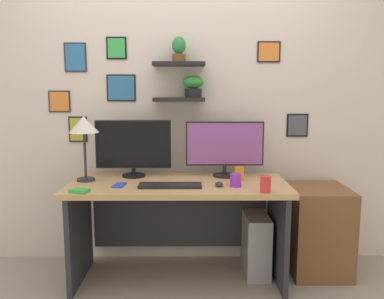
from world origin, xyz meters
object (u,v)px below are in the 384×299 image
Objects in this scene: monitor_left at (133,147)px; scissors_tray at (80,191)px; desk at (179,208)px; drawer_cabinet at (318,230)px; monitor_right at (225,147)px; pen_cup at (239,174)px; coffee_mug at (236,180)px; keyboard at (170,185)px; water_cup at (265,184)px; desk_lamp at (84,128)px; cell_phone at (119,185)px; computer_mouse at (219,184)px; computer_tower_right at (256,244)px.

monitor_left reaches higher than scissors_tray.
desk is 2.37× the size of drawer_cabinet.
monitor_right is 6.05× the size of pen_cup.
pen_cup reaches higher than coffee_mug.
monitor_right is at bearing 40.25° from keyboard.
pen_cup is 0.37m from water_cup.
desk is 15.99× the size of pen_cup.
scissors_tray is at bearing -171.52° from coffee_mug.
desk_lamp reaches higher than desk.
monitor_right is 0.26m from pen_cup.
monitor_right is at bearing 29.48° from cell_phone.
desk is 0.51m from coffee_mug.
desk is 17.77× the size of computer_mouse.
water_cup is (0.59, -0.33, 0.27)m from desk.
coffee_mug is at bearing -9.50° from desk_lamp.
cell_phone is at bearing 37.88° from scissors_tray.
drawer_cabinet is (1.14, 0.26, -0.42)m from keyboard.
water_cup is at bearing -65.11° from monitor_right.
computer_tower_right is at bearing 5.66° from desk.
pen_cup is (0.10, -0.15, -0.18)m from monitor_right.
computer_tower_right is at bearing 20.39° from keyboard.
monitor_left is at bearing 131.00° from keyboard.
computer_mouse reaches higher than computer_tower_right.
computer_mouse is at bearing -132.22° from pen_cup.
computer_tower_right is at bearing 88.04° from water_cup.
pen_cup is (0.81, -0.15, -0.18)m from monitor_left.
keyboard is at bearing 2.51° from cell_phone.
cell_phone is at bearing 175.38° from keyboard.
coffee_mug is 1.07m from scissors_tray.
computer_tower_right is at bearing -177.53° from drawer_cabinet.
water_cup is at bearing -29.66° from desk.
computer_mouse is 0.13× the size of drawer_cabinet.
computer_mouse is 0.19× the size of desk_lamp.
keyboard is 0.66m from water_cup.
monitor_right is at bearing 98.51° from coffee_mug.
cell_phone is at bearing 169.85° from water_cup.
coffee_mug is (0.82, -0.02, 0.04)m from cell_phone.
water_cup is (0.94, -0.50, -0.18)m from monitor_left.
coffee_mug is 0.19× the size of computer_tower_right.
scissors_tray is at bearing -165.72° from keyboard.
monitor_left reaches higher than pen_cup.
pen_cup reaches higher than cell_phone.
water_cup is 0.80m from drawer_cabinet.
desk_lamp is at bearing 170.06° from computer_mouse.
desk is 17.77× the size of coffee_mug.
drawer_cabinet is at bearing 13.04° from keyboard.
desk_lamp is 1.20m from pen_cup.
pen_cup is (0.16, 0.18, 0.04)m from computer_mouse.
water_cup is at bearing -27.83° from monitor_left.
computer_mouse is 0.24m from pen_cup.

